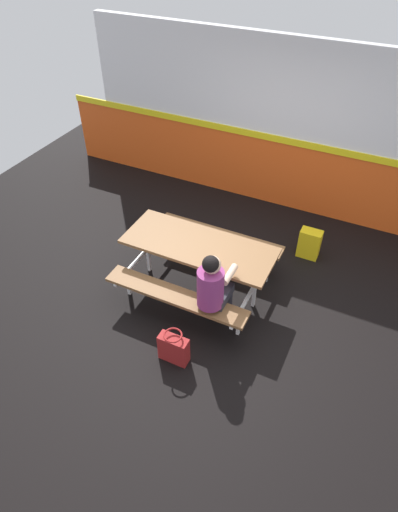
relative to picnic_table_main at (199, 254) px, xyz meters
name	(u,v)px	position (x,y,z in m)	size (l,w,h in m)	color
ground_plane	(228,297)	(0.42, 0.00, -0.58)	(10.00, 10.00, 0.02)	black
accent_backdrop	(294,134)	(0.42, 2.40, 0.67)	(8.00, 0.14, 2.60)	#E55119
picnic_table_main	(199,254)	(0.00, 0.00, 0.00)	(1.89, 1.55, 0.74)	brown
student_nearer	(213,286)	(0.45, -0.56, 0.13)	(0.36, 0.53, 1.21)	#2D2D38
backpack_dark	(309,244)	(1.13, 1.27, -0.36)	(0.30, 0.22, 0.44)	yellow
tote_bag_bright	(174,348)	(0.25, -1.16, -0.38)	(0.34, 0.21, 0.43)	maroon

